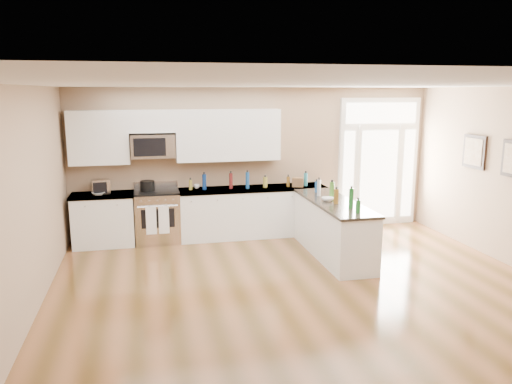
% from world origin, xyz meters
% --- Properties ---
extents(ground, '(8.00, 8.00, 0.00)m').
position_xyz_m(ground, '(0.00, 0.00, 0.00)').
color(ground, '#513816').
extents(room_shell, '(8.00, 8.00, 8.00)m').
position_xyz_m(room_shell, '(0.00, 0.00, 1.71)').
color(room_shell, '#9B7E62').
rests_on(room_shell, ground).
extents(back_cabinet_left, '(1.10, 0.66, 0.94)m').
position_xyz_m(back_cabinet_left, '(-2.87, 3.69, 0.44)').
color(back_cabinet_left, white).
rests_on(back_cabinet_left, ground).
extents(back_cabinet_right, '(2.85, 0.66, 0.94)m').
position_xyz_m(back_cabinet_right, '(-0.16, 3.69, 0.44)').
color(back_cabinet_right, white).
rests_on(back_cabinet_right, ground).
extents(peninsula_cabinet, '(0.69, 2.32, 0.94)m').
position_xyz_m(peninsula_cabinet, '(0.93, 2.24, 0.43)').
color(peninsula_cabinet, white).
rests_on(peninsula_cabinet, ground).
extents(upper_cabinet_left, '(1.04, 0.33, 0.95)m').
position_xyz_m(upper_cabinet_left, '(-2.88, 3.83, 1.93)').
color(upper_cabinet_left, white).
rests_on(upper_cabinet_left, room_shell).
extents(upper_cabinet_right, '(1.94, 0.33, 0.95)m').
position_xyz_m(upper_cabinet_right, '(-0.57, 3.83, 1.93)').
color(upper_cabinet_right, white).
rests_on(upper_cabinet_right, room_shell).
extents(upper_cabinet_short, '(0.82, 0.33, 0.40)m').
position_xyz_m(upper_cabinet_short, '(-1.95, 3.83, 2.20)').
color(upper_cabinet_short, white).
rests_on(upper_cabinet_short, room_shell).
extents(microwave, '(0.78, 0.41, 0.42)m').
position_xyz_m(microwave, '(-1.95, 3.80, 1.76)').
color(microwave, silver).
rests_on(microwave, room_shell).
extents(entry_door, '(1.70, 0.10, 2.60)m').
position_xyz_m(entry_door, '(2.55, 3.95, 1.30)').
color(entry_door, white).
rests_on(entry_door, ground).
extents(wall_art_near, '(0.05, 0.58, 0.58)m').
position_xyz_m(wall_art_near, '(3.47, 2.20, 1.70)').
color(wall_art_near, black).
rests_on(wall_art_near, room_shell).
extents(kitchen_range, '(0.80, 0.71, 1.08)m').
position_xyz_m(kitchen_range, '(-1.92, 3.69, 0.48)').
color(kitchen_range, silver).
rests_on(kitchen_range, ground).
extents(stockpot, '(0.31, 0.31, 0.20)m').
position_xyz_m(stockpot, '(-2.08, 3.74, 1.05)').
color(stockpot, black).
rests_on(stockpot, kitchen_range).
extents(toaster_oven, '(0.34, 0.29, 0.26)m').
position_xyz_m(toaster_oven, '(-2.89, 3.72, 1.07)').
color(toaster_oven, silver).
rests_on(toaster_oven, back_cabinet_left).
extents(cardboard_box, '(0.25, 0.22, 0.17)m').
position_xyz_m(cardboard_box, '(0.72, 3.59, 1.03)').
color(cardboard_box, brown).
rests_on(cardboard_box, back_cabinet_right).
extents(bowl_left, '(0.28, 0.28, 0.05)m').
position_xyz_m(bowl_left, '(-2.93, 3.61, 0.97)').
color(bowl_left, white).
rests_on(bowl_left, back_cabinet_left).
extents(bowl_peninsula, '(0.23, 0.23, 0.06)m').
position_xyz_m(bowl_peninsula, '(0.82, 2.26, 0.97)').
color(bowl_peninsula, white).
rests_on(bowl_peninsula, peninsula_cabinet).
extents(cup_counter, '(0.12, 0.12, 0.08)m').
position_xyz_m(cup_counter, '(-1.18, 3.82, 0.98)').
color(cup_counter, white).
rests_on(cup_counter, back_cabinet_right).
extents(counter_bottles, '(2.36, 2.40, 0.31)m').
position_xyz_m(counter_bottles, '(0.33, 2.93, 1.07)').
color(counter_bottles, '#19591E').
rests_on(counter_bottles, back_cabinet_right).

